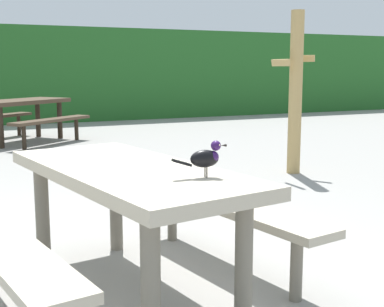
{
  "coord_description": "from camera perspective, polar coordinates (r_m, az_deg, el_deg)",
  "views": [
    {
      "loc": [
        -0.68,
        -3.12,
        1.28
      ],
      "look_at": [
        0.49,
        -0.61,
        0.84
      ],
      "focal_mm": 49.82,
      "sensor_mm": 36.0,
      "label": 1
    }
  ],
  "objects": [
    {
      "name": "stalk_post_right_side",
      "position": [
        6.61,
        11.01,
        6.45
      ],
      "size": [
        0.52,
        0.42,
        1.97
      ],
      "color": "tan",
      "rests_on": "ground"
    },
    {
      "name": "bird_grackle",
      "position": [
        2.67,
        1.57,
        -0.39
      ],
      "size": [
        0.29,
        0.09,
        0.18
      ],
      "color": "black",
      "rests_on": "picnic_table_foreground"
    },
    {
      "name": "picnic_table_mid_left",
      "position": [
        9.77,
        -17.92,
        4.41
      ],
      "size": [
        2.38,
        2.38,
        0.74
      ],
      "color": "#473828",
      "rests_on": "ground"
    },
    {
      "name": "ground_plane",
      "position": [
        3.44,
        -12.01,
        -13.01
      ],
      "size": [
        60.0,
        60.0,
        0.0
      ],
      "primitive_type": "plane",
      "color": "gray"
    },
    {
      "name": "picnic_table_foreground",
      "position": [
        3.05,
        -6.82,
        -4.75
      ],
      "size": [
        1.95,
        1.97,
        0.74
      ],
      "color": "#B2A893",
      "rests_on": "ground"
    }
  ]
}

